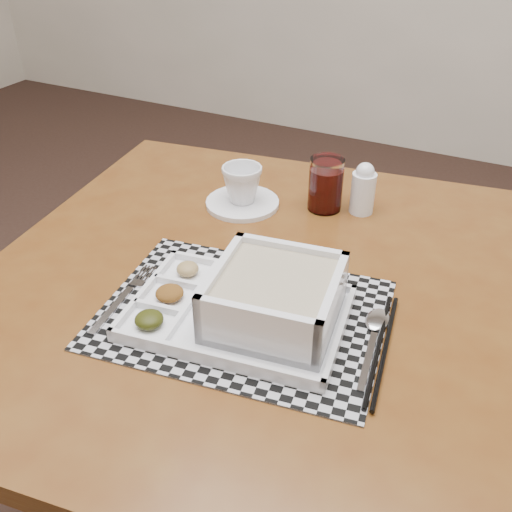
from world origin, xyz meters
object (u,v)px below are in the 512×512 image
at_px(juice_glass, 326,186).
at_px(cup, 242,184).
at_px(creamer_bottle, 363,189).
at_px(serving_tray, 263,303).
at_px(dining_table, 262,310).

bearing_deg(juice_glass, cup, -157.96).
bearing_deg(creamer_bottle, serving_tray, -93.78).
distance_m(dining_table, cup, 0.28).
height_order(dining_table, juice_glass, juice_glass).
bearing_deg(creamer_bottle, dining_table, -105.27).
bearing_deg(dining_table, creamer_bottle, 74.73).
bearing_deg(dining_table, juice_glass, 88.30).
bearing_deg(cup, serving_tray, -46.62).
distance_m(serving_tray, juice_glass, 0.38).
relative_size(dining_table, creamer_bottle, 10.04).
bearing_deg(juice_glass, dining_table, -91.70).
height_order(dining_table, serving_tray, serving_tray).
distance_m(cup, creamer_bottle, 0.24).
bearing_deg(juice_glass, creamer_bottle, 16.01).
height_order(cup, juice_glass, juice_glass).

